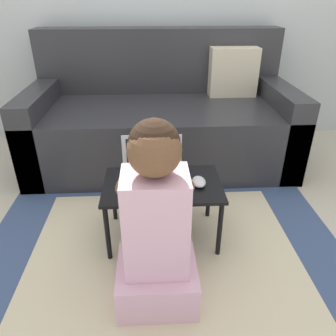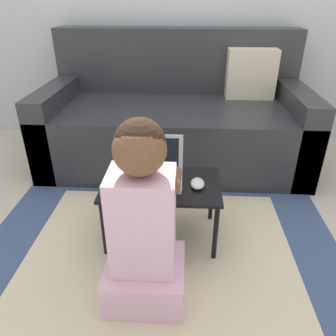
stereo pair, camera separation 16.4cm
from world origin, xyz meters
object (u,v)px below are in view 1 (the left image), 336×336
object	(u,v)px
couch	(162,119)
person_seated	(156,227)
laptop	(153,174)
computer_mouse	(199,182)
laptop_desk	(162,190)

from	to	relation	value
couch	person_seated	bearing A→B (deg)	-93.19
laptop	person_seated	world-z (taller)	person_seated
couch	computer_mouse	distance (m)	1.02
laptop	computer_mouse	world-z (taller)	laptop
couch	computer_mouse	bearing A→B (deg)	-82.00
couch	laptop	xyz separation A→B (m)	(-0.08, -0.96, 0.06)
person_seated	laptop_desk	bearing A→B (deg)	84.11
laptop	computer_mouse	bearing A→B (deg)	-12.54
laptop	computer_mouse	size ratio (longest dim) A/B	2.92
laptop_desk	laptop	xyz separation A→B (m)	(-0.05, 0.03, 0.07)
computer_mouse	person_seated	world-z (taller)	person_seated
laptop_desk	computer_mouse	bearing A→B (deg)	-6.56
laptop_desk	laptop	world-z (taller)	laptop
couch	person_seated	distance (m)	1.38
couch	laptop_desk	size ratio (longest dim) A/B	3.21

